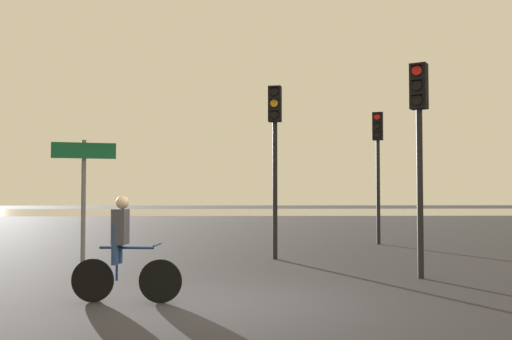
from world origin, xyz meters
name	(u,v)px	position (x,y,z in m)	size (l,w,h in m)	color
ground_plane	(233,304)	(0.00, 0.00, 0.00)	(120.00, 120.00, 0.00)	#28282D
water_strip	(237,212)	(0.00, 38.53, 0.00)	(80.00, 16.00, 0.01)	gray
traffic_light_near_right	(419,128)	(3.62, 2.42, 2.93)	(0.40, 0.42, 4.20)	black
traffic_light_far_right	(378,152)	(4.57, 9.55, 2.95)	(0.38, 0.40, 4.24)	black
traffic_light_center	(275,138)	(1.00, 5.64, 3.02)	(0.36, 0.38, 4.34)	black
direction_sign_post	(84,191)	(-2.66, 1.57, 1.70)	(1.07, 0.31, 2.60)	slate
cyclist	(122,248)	(-1.69, 0.19, 0.82)	(1.71, 0.46, 1.62)	black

